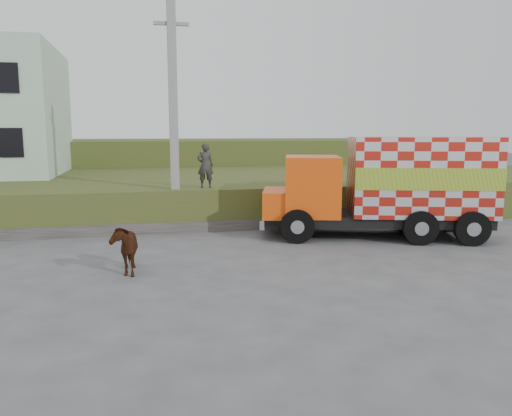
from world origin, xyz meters
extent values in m
plane|color=#474749|center=(0.00, 0.00, 0.00)|extent=(120.00, 120.00, 0.00)
cube|color=#33521B|center=(0.00, 10.00, 0.75)|extent=(40.00, 12.00, 1.50)
cube|color=#33521B|center=(0.00, 22.00, 1.50)|extent=(40.00, 12.00, 3.00)
cube|color=#595651|center=(-2.00, 4.20, 0.20)|extent=(16.00, 0.50, 0.40)
cube|color=gray|center=(-1.00, 4.60, 4.00)|extent=(0.30, 0.30, 8.00)
cube|color=gray|center=(-1.00, 4.60, 7.20)|extent=(1.20, 0.12, 0.12)
cube|color=black|center=(5.75, 1.88, 0.64)|extent=(7.09, 4.03, 0.35)
cube|color=#DF470B|center=(3.47, 2.56, 1.74)|extent=(2.37, 2.70, 1.98)
cube|color=#DF470B|center=(2.37, 2.89, 1.14)|extent=(1.55, 2.28, 0.89)
cube|color=silver|center=(6.89, 1.54, 2.08)|extent=(5.05, 3.59, 2.58)
cube|color=yellow|center=(6.54, 0.38, 2.08)|extent=(4.38, 1.35, 0.69)
cube|color=yellow|center=(7.23, 2.70, 2.08)|extent=(4.38, 1.35, 0.69)
cube|color=silver|center=(1.90, 3.03, 0.55)|extent=(0.80, 2.23, 0.30)
cylinder|color=black|center=(2.66, 1.61, 0.55)|extent=(1.14, 0.65, 1.09)
cylinder|color=black|center=(3.32, 3.80, 0.55)|extent=(1.14, 0.65, 1.09)
cylinder|color=black|center=(6.37, 0.50, 0.55)|extent=(1.14, 0.65, 1.09)
cylinder|color=black|center=(7.02, 2.69, 0.55)|extent=(1.14, 0.65, 1.09)
cylinder|color=black|center=(7.89, 0.05, 0.55)|extent=(1.14, 0.65, 1.09)
cylinder|color=black|center=(8.54, 2.23, 0.55)|extent=(1.14, 0.65, 1.09)
imported|color=#36130D|center=(-2.65, -0.67, 0.65)|extent=(0.79, 1.58, 1.30)
imported|color=#2F2C2A|center=(0.12, 4.80, 2.32)|extent=(0.62, 0.44, 1.63)
camera|label=1|loc=(-2.11, -13.40, 3.54)|focal=35.00mm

